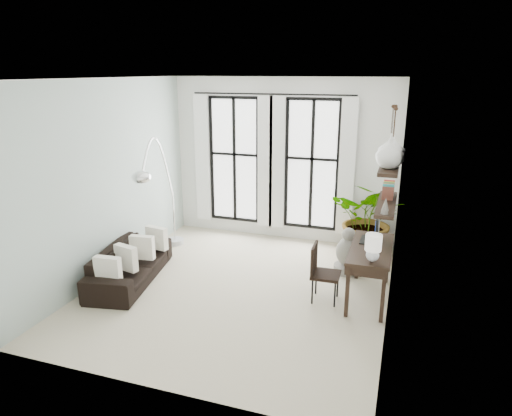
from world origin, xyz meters
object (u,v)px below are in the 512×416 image
at_px(sofa, 130,264).
at_px(plant, 370,219).
at_px(arc_lamp, 157,165).
at_px(buddha, 348,254).
at_px(desk_chair, 321,269).
at_px(desk, 370,253).

distance_m(sofa, plant, 4.26).
relative_size(arc_lamp, buddha, 2.83).
xyz_separation_m(sofa, arc_lamp, (0.10, 0.87, 1.48)).
bearing_deg(plant, buddha, -108.34).
distance_m(desk_chair, arc_lamp, 3.27).
bearing_deg(desk, sofa, -171.98).
bearing_deg(plant, desk_chair, -105.43).
xyz_separation_m(desk_chair, arc_lamp, (-2.96, 0.56, 1.27)).
height_order(sofa, buddha, buddha).
xyz_separation_m(arc_lamp, buddha, (3.22, 0.55, -1.43)).
height_order(sofa, desk_chair, desk_chair).
height_order(sofa, arc_lamp, arc_lamp).
height_order(desk, buddha, desk).
height_order(plant, desk, plant).
distance_m(plant, arc_lamp, 3.89).
relative_size(plant, arc_lamp, 0.64).
bearing_deg(sofa, desk, -92.23).
xyz_separation_m(desk, desk_chair, (-0.68, -0.21, -0.27)).
xyz_separation_m(desk_chair, buddha, (0.26, 1.11, -0.16)).
height_order(plant, arc_lamp, arc_lamp).
bearing_deg(desk, plant, 94.94).
xyz_separation_m(sofa, desk, (3.74, 0.53, 0.48)).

